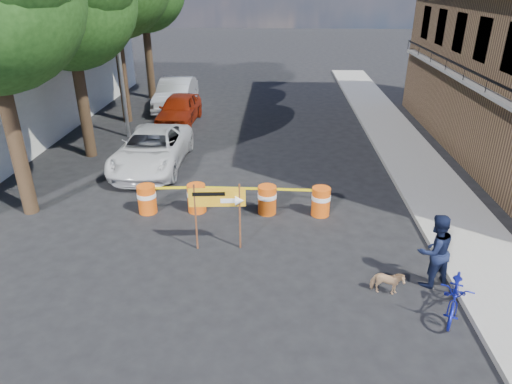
# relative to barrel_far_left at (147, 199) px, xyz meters

# --- Properties ---
(ground) EXTENTS (120.00, 120.00, 0.00)m
(ground) POSITION_rel_barrel_far_left_xyz_m (3.15, -2.14, -0.47)
(ground) COLOR black
(ground) RESTS_ON ground
(sidewalk_east) EXTENTS (2.40, 40.00, 0.15)m
(sidewalk_east) POSITION_rel_barrel_far_left_xyz_m (9.35, 3.86, -0.40)
(sidewalk_east) COLOR gray
(sidewalk_east) RESTS_ON ground
(streetlamp) EXTENTS (1.25, 0.18, 8.00)m
(streetlamp) POSITION_rel_barrel_far_left_xyz_m (-2.79, 7.36, 3.90)
(streetlamp) COLOR gray
(streetlamp) RESTS_ON ground
(barrel_far_left) EXTENTS (0.58, 0.58, 0.90)m
(barrel_far_left) POSITION_rel_barrel_far_left_xyz_m (0.00, 0.00, 0.00)
(barrel_far_left) COLOR #E9550D
(barrel_far_left) RESTS_ON ground
(barrel_mid_left) EXTENTS (0.58, 0.58, 0.90)m
(barrel_mid_left) POSITION_rel_barrel_far_left_xyz_m (1.52, 0.14, 0.00)
(barrel_mid_left) COLOR #E9550D
(barrel_mid_left) RESTS_ON ground
(barrel_mid_right) EXTENTS (0.58, 0.58, 0.90)m
(barrel_mid_right) POSITION_rel_barrel_far_left_xyz_m (3.70, 0.13, 0.00)
(barrel_mid_right) COLOR #E9550D
(barrel_mid_right) RESTS_ON ground
(barrel_far_right) EXTENTS (0.58, 0.58, 0.90)m
(barrel_far_right) POSITION_rel_barrel_far_left_xyz_m (5.34, 0.09, 0.00)
(barrel_far_right) COLOR #E9550D
(barrel_far_right) RESTS_ON ground
(detour_sign) EXTENTS (1.47, 0.29, 1.89)m
(detour_sign) POSITION_rel_barrel_far_left_xyz_m (2.65, -1.96, 0.91)
(detour_sign) COLOR #592D19
(detour_sign) RESTS_ON ground
(pedestrian) EXTENTS (1.08, 0.96, 1.84)m
(pedestrian) POSITION_rel_barrel_far_left_xyz_m (7.65, -3.31, 0.45)
(pedestrian) COLOR black
(pedestrian) RESTS_ON ground
(bicycle) EXTENTS (0.98, 1.14, 1.84)m
(bicycle) POSITION_rel_barrel_far_left_xyz_m (7.87, -4.32, 0.45)
(bicycle) COLOR #141BA5
(bicycle) RESTS_ON ground
(dog) EXTENTS (0.79, 0.46, 0.63)m
(dog) POSITION_rel_barrel_far_left_xyz_m (6.54, -3.75, -0.16)
(dog) COLOR tan
(dog) RESTS_ON ground
(suv_white) EXTENTS (2.40, 5.19, 1.44)m
(suv_white) POSITION_rel_barrel_far_left_xyz_m (-0.78, 3.75, 0.25)
(suv_white) COLOR silver
(suv_white) RESTS_ON ground
(sedan_red) EXTENTS (1.87, 4.31, 1.45)m
(sedan_red) POSITION_rel_barrel_far_left_xyz_m (-0.91, 9.59, 0.25)
(sedan_red) COLOR maroon
(sedan_red) RESTS_ON ground
(sedan_silver) EXTENTS (1.79, 4.99, 1.64)m
(sedan_silver) POSITION_rel_barrel_far_left_xyz_m (-1.65, 12.46, 0.35)
(sedan_silver) COLOR silver
(sedan_silver) RESTS_ON ground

